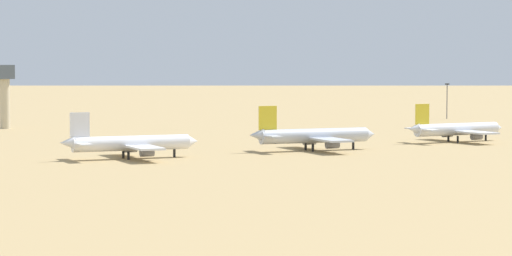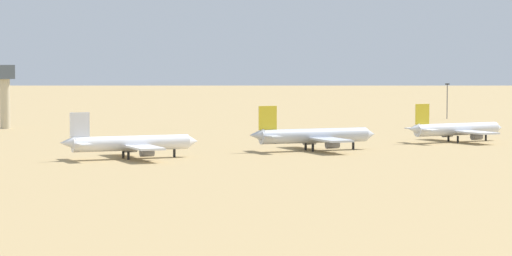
{
  "view_description": "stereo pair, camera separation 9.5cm",
  "coord_description": "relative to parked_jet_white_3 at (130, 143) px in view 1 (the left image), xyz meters",
  "views": [
    {
      "loc": [
        -157.01,
        -230.49,
        22.25
      ],
      "look_at": [
        -16.02,
        2.06,
        6.0
      ],
      "focal_mm": 79.66,
      "sensor_mm": 36.0,
      "label": 1
    },
    {
      "loc": [
        -156.93,
        -230.54,
        22.25
      ],
      "look_at": [
        -16.02,
        2.06,
        6.0
      ],
      "focal_mm": 79.66,
      "sensor_mm": 36.0,
      "label": 2
    }
  ],
  "objects": [
    {
      "name": "parked_jet_yellow_4",
      "position": [
        48.2,
        -2.5,
        0.17
      ],
      "size": [
        33.98,
        28.93,
        11.24
      ],
      "rotation": [
        0.0,
        0.0,
        -0.16
      ],
      "color": "silver",
      "rests_on": "ground"
    },
    {
      "name": "ground",
      "position": [
        49.03,
        -2.61,
        -3.52
      ],
      "size": [
        4000.0,
        4000.0,
        0.0
      ],
      "primitive_type": "plane",
      "color": "tan"
    },
    {
      "name": "control_tower",
      "position": [
        13.31,
        124.68,
        9.01
      ],
      "size": [
        5.2,
        5.2,
        20.77
      ],
      "color": "#C6B793",
      "rests_on": "ground"
    },
    {
      "name": "ridge_center",
      "position": [
        493.26,
        1104.18,
        46.64
      ],
      "size": [
        314.88,
        293.39,
        100.32
      ],
      "primitive_type": "pyramid",
      "rotation": [
        0.0,
        0.0,
        0.14
      ],
      "color": "gray",
      "rests_on": "ground"
    },
    {
      "name": "light_pole_west",
      "position": [
        177.33,
        97.45,
        4.4
      ],
      "size": [
        1.8,
        0.5,
        13.49
      ],
      "color": "#59595E",
      "rests_on": "ground"
    },
    {
      "name": "parked_jet_yellow_5",
      "position": [
        98.21,
        2.03,
        -0.04
      ],
      "size": [
        32.13,
        26.98,
        10.62
      ],
      "rotation": [
        0.0,
        0.0,
        -0.04
      ],
      "color": "silver",
      "rests_on": "ground"
    },
    {
      "name": "parked_jet_white_3",
      "position": [
        0.0,
        0.0,
        0.0
      ],
      "size": [
        32.48,
        27.58,
        10.73
      ],
      "rotation": [
        0.0,
        0.0,
        -0.14
      ],
      "color": "white",
      "rests_on": "ground"
    }
  ]
}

